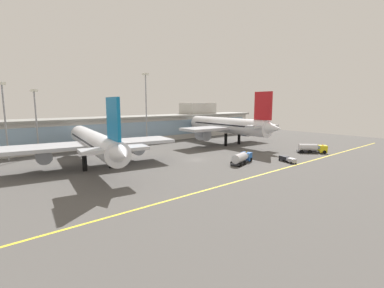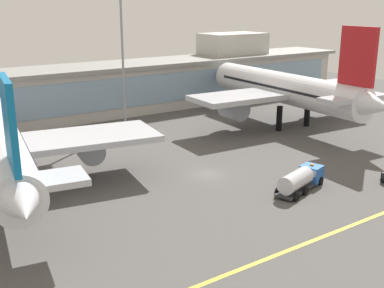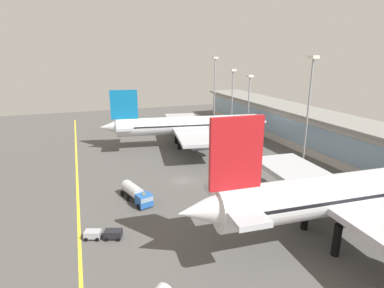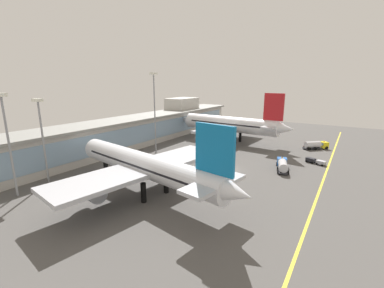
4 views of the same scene
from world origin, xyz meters
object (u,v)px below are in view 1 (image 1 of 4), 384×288
fuel_tanker_truck (242,158)px  apron_light_mast_east (146,100)px  apron_light_mast_centre (36,112)px  service_truck_far (313,148)px  apron_light_mast_west (4,109)px  airliner_near_left (94,142)px  baggage_tug_near (287,159)px  airliner_near_right (228,126)px

fuel_tanker_truck → apron_light_mast_east: bearing=79.2°
apron_light_mast_centre → apron_light_mast_east: apron_light_mast_east is taller
service_truck_far → apron_light_mast_west: size_ratio=0.38×
airliner_near_left → fuel_tanker_truck: size_ratio=5.41×
apron_light_mast_centre → apron_light_mast_west: bearing=-164.5°
apron_light_mast_west → apron_light_mast_east: (43.05, -2.35, 2.77)m
apron_light_mast_centre → apron_light_mast_east: 35.55m
apron_light_mast_east → airliner_near_left: bearing=-143.7°
airliner_near_left → baggage_tug_near: bearing=-114.3°
apron_light_mast_west → apron_light_mast_centre: (7.99, 2.22, -0.88)m
airliner_near_right → service_truck_far: size_ratio=5.95×
fuel_tanker_truck → service_truck_far: same height
service_truck_far → apron_light_mast_east: (-33.81, 46.42, 15.57)m
baggage_tug_near → airliner_near_left: bearing=76.3°
apron_light_mast_west → apron_light_mast_east: apron_light_mast_east is taller
airliner_near_left → baggage_tug_near: (42.41, -28.31, -5.48)m
airliner_near_left → airliner_near_right: (54.28, 4.64, 0.97)m
apron_light_mast_centre → baggage_tug_near: bearing=-46.7°
airliner_near_right → baggage_tug_near: bearing=163.9°
apron_light_mast_west → airliner_near_left: bearing=-55.3°
apron_light_mast_west → apron_light_mast_east: size_ratio=0.81×
airliner_near_right → apron_light_mast_centre: size_ratio=2.44×
apron_light_mast_east → fuel_tanker_truck: bearing=-84.3°
fuel_tanker_truck → apron_light_mast_centre: (-39.24, 46.09, 11.92)m
service_truck_far → baggage_tug_near: bearing=-127.6°
apron_light_mast_west → apron_light_mast_east: 43.21m
airliner_near_left → apron_light_mast_west: size_ratio=2.35×
service_truck_far → fuel_tanker_truck: bearing=-143.3°
baggage_tug_near → apron_light_mast_east: apron_light_mast_east is taller
baggage_tug_near → apron_light_mast_centre: 74.01m
fuel_tanker_truck → apron_light_mast_west: bearing=120.5°
baggage_tug_near → service_truck_far: service_truck_far is taller
airliner_near_right → service_truck_far: bearing=-163.5°
fuel_tanker_truck → baggage_tug_near: fuel_tanker_truck is taller
baggage_tug_near → fuel_tanker_truck: bearing=77.1°
apron_light_mast_centre → airliner_near_left: bearing=-72.9°
airliner_near_right → baggage_tug_near: airliner_near_right is taller
airliner_near_left → apron_light_mast_west: apron_light_mast_west is taller
airliner_near_right → fuel_tanker_truck: size_ratio=5.21×
airliner_near_left → service_truck_far: airliner_near_left is taller
fuel_tanker_truck → baggage_tug_near: size_ratio=1.62×
service_truck_far → apron_light_mast_centre: (-68.87, 50.99, 11.92)m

